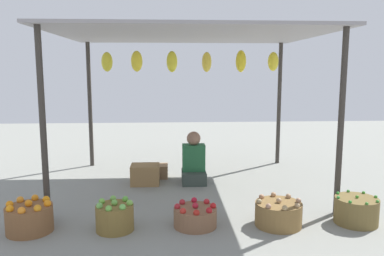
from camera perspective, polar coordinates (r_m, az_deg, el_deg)
name	(u,v)px	position (r m, az deg, el deg)	size (l,w,h in m)	color
ground_plane	(190,184)	(5.83, -0.37, -8.34)	(14.00, 14.00, 0.00)	gray
market_stall_structure	(189,44)	(5.60, -0.46, 12.39)	(3.67, 2.84, 2.21)	#38332D
vendor_person	(194,163)	(5.86, 0.26, -5.21)	(0.36, 0.44, 0.78)	#36423C
basket_oranges	(29,218)	(4.51, -22.90, -12.15)	(0.48, 0.48, 0.35)	brown
basket_green_apples	(115,217)	(4.28, -11.34, -12.76)	(0.40, 0.40, 0.34)	brown
basket_red_apples	(195,216)	(4.32, 0.48, -12.94)	(0.47, 0.47, 0.27)	brown
basket_potatoes	(278,214)	(4.43, 12.65, -12.26)	(0.51, 0.51, 0.31)	brown
basket_green_chilies	(356,211)	(4.75, 23.11, -11.16)	(0.47, 0.47, 0.32)	brown
wooden_crate_near_vendor	(145,174)	(5.85, -6.93, -6.84)	(0.42, 0.33, 0.30)	olive
wooden_crate_stacked_rear	(157,171)	(6.19, -5.13, -6.36)	(0.33, 0.27, 0.21)	#94704F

